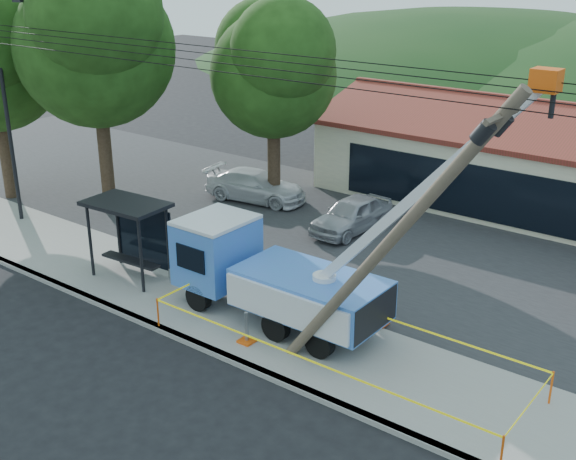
# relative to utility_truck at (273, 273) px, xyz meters

# --- Properties ---
(ground) EXTENTS (120.00, 120.00, 0.00)m
(ground) POSITION_rel_utility_truck_xyz_m (0.36, -4.58, -1.61)
(ground) COLOR black
(ground) RESTS_ON ground
(curb) EXTENTS (60.00, 0.25, 0.15)m
(curb) POSITION_rel_utility_truck_xyz_m (0.36, -2.48, -1.53)
(curb) COLOR gray
(curb) RESTS_ON ground
(sidewalk) EXTENTS (60.00, 4.00, 0.15)m
(sidewalk) POSITION_rel_utility_truck_xyz_m (0.36, -0.58, -1.53)
(sidewalk) COLOR gray
(sidewalk) RESTS_ON ground
(parking_lot) EXTENTS (60.00, 12.00, 0.10)m
(parking_lot) POSITION_rel_utility_truck_xyz_m (0.36, 7.42, -1.56)
(parking_lot) COLOR #28282B
(parking_lot) RESTS_ON ground
(streetlight) EXTENTS (2.13, 0.22, 9.00)m
(streetlight) POSITION_rel_utility_truck_xyz_m (-13.42, 0.42, 3.70)
(streetlight) COLOR black
(streetlight) RESTS_ON ground
(tree_west_near) EXTENTS (7.56, 6.72, 10.80)m
(tree_west_near) POSITION_rel_utility_truck_xyz_m (-11.64, 3.42, 5.92)
(tree_west_near) COLOR #332316
(tree_west_near) RESTS_ON ground
(tree_lot) EXTENTS (6.30, 5.60, 8.94)m
(tree_lot) POSITION_rel_utility_truck_xyz_m (-6.64, 8.42, 4.60)
(tree_lot) COLOR #332316
(tree_lot) RESTS_ON ground
(hill_west) EXTENTS (78.40, 56.00, 28.00)m
(hill_west) POSITION_rel_utility_truck_xyz_m (-14.64, 50.42, -1.61)
(hill_west) COLOR #133613
(hill_west) RESTS_ON ground
(utility_truck) EXTENTS (10.89, 3.64, 8.12)m
(utility_truck) POSITION_rel_utility_truck_xyz_m (0.00, 0.00, 0.00)
(utility_truck) COLOR black
(utility_truck) RESTS_ON ground
(leaning_pole) EXTENTS (5.92, 1.63, 8.05)m
(leaning_pole) POSITION_rel_utility_truck_xyz_m (4.76, -1.26, 2.87)
(leaning_pole) COLOR brown
(leaning_pole) RESTS_ON ground
(bus_shelter) EXTENTS (2.87, 1.88, 2.66)m
(bus_shelter) POSITION_rel_utility_truck_xyz_m (-5.65, -0.45, 0.50)
(bus_shelter) COLOR black
(bus_shelter) RESTS_ON ground
(caution_tape) EXTENTS (10.53, 3.15, 0.91)m
(caution_tape) POSITION_rel_utility_truck_xyz_m (2.88, -0.92, -0.77)
(caution_tape) COLOR #EA500C
(caution_tape) RESTS_ON ground
(car_silver) EXTENTS (1.88, 4.12, 1.37)m
(car_silver) POSITION_rel_utility_truck_xyz_m (-2.12, 7.66, -1.61)
(car_silver) COLOR #A0A1A7
(car_silver) RESTS_ON ground
(car_white) EXTENTS (4.89, 2.66, 1.34)m
(car_white) POSITION_rel_utility_truck_xyz_m (-7.55, 8.25, -1.61)
(car_white) COLOR silver
(car_white) RESTS_ON ground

